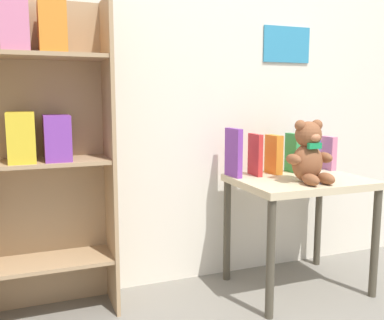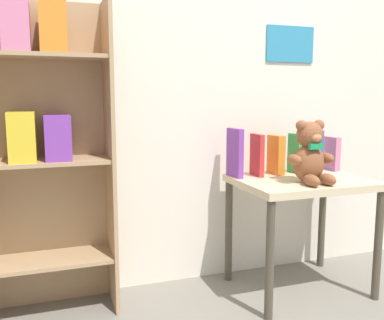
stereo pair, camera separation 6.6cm
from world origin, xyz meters
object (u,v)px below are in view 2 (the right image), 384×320
teddy_bear (310,154)px  book_standing_blue (315,151)px  bookshelf_side (40,136)px  book_standing_orange (276,155)px  book_standing_pink (332,154)px  book_standing_green (295,153)px  display_table (301,195)px  book_standing_purple (235,153)px  book_standing_red (257,155)px

teddy_bear → book_standing_blue: 0.34m
bookshelf_side → book_standing_blue: 1.45m
book_standing_orange → book_standing_pink: size_ratio=1.10×
book_standing_green → book_standing_pink: book_standing_green is taller
book_standing_orange → book_standing_pink: book_standing_orange is taller
bookshelf_side → book_standing_blue: (1.45, -0.04, -0.12)m
bookshelf_side → display_table: size_ratio=2.18×
bookshelf_side → book_standing_green: bearing=-1.3°
bookshelf_side → book_standing_blue: bookshelf_side is taller
book_standing_purple → book_standing_pink: (0.61, 0.00, -0.03)m
display_table → book_standing_purple: size_ratio=2.63×
book_standing_purple → book_standing_blue: 0.49m
bookshelf_side → book_standing_purple: (0.96, -0.03, -0.11)m
teddy_bear → display_table: bearing=75.3°
book_standing_pink → book_standing_purple: bearing=-179.6°
teddy_bear → book_standing_purple: bearing=136.3°
bookshelf_side → book_standing_red: size_ratio=6.54×
book_standing_purple → bookshelf_side: bearing=175.5°
book_standing_orange → display_table: bearing=-72.4°
book_standing_pink → book_standing_green: bearing=-179.8°
book_standing_green → book_standing_blue: (0.12, -0.00, 0.01)m
book_standing_purple → book_standing_pink: 0.61m
book_standing_pink → teddy_bear: bearing=-140.9°
book_standing_purple → book_standing_orange: bearing=-2.1°
book_standing_red → book_standing_orange: book_standing_red is taller
book_standing_red → book_standing_orange: bearing=8.0°
bookshelf_side → book_standing_orange: bearing=-1.5°
teddy_bear → book_standing_purple: size_ratio=1.21×
book_standing_orange → book_standing_pink: 0.36m
book_standing_orange → book_standing_green: bearing=-2.4°
bookshelf_side → book_standing_pink: size_ratio=7.57×
book_standing_red → book_standing_orange: (0.12, 0.01, -0.01)m
book_standing_green → display_table: bearing=-113.1°
book_standing_green → book_standing_purple: bearing=177.6°
book_standing_blue → book_standing_pink: 0.12m
book_standing_red → book_standing_pink: bearing=4.1°
book_standing_green → book_standing_red: bearing=-179.9°
book_standing_blue → book_standing_pink: (0.12, 0.01, -0.02)m
book_standing_purple → book_standing_pink: bearing=-2.3°
book_standing_purple → book_standing_orange: (0.24, 0.00, -0.02)m
display_table → book_standing_red: (-0.18, 0.15, 0.20)m
bookshelf_side → book_standing_green: bookshelf_side is taller
book_standing_purple → display_table: bearing=-30.7°
bookshelf_side → teddy_bear: bearing=-13.5°
bookshelf_side → book_standing_green: 1.33m
display_table → book_standing_blue: bearing=41.3°
display_table → bookshelf_side: bearing=171.2°
book_standing_blue → book_standing_pink: bearing=2.6°
bookshelf_side → book_standing_pink: 1.57m
book_standing_red → book_standing_purple: bearing=177.9°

